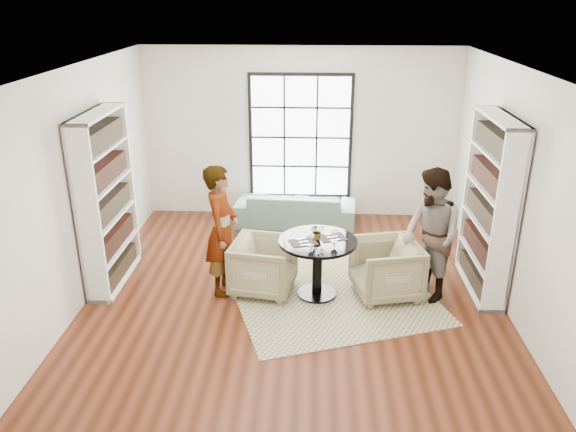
# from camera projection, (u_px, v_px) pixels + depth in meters

# --- Properties ---
(ground) EXTENTS (6.00, 6.00, 0.00)m
(ground) POSITION_uv_depth(u_px,v_px,m) (294.00, 294.00, 7.65)
(ground) COLOR #622B17
(room_shell) EXTENTS (6.00, 6.01, 6.00)m
(room_shell) POSITION_uv_depth(u_px,v_px,m) (296.00, 194.00, 7.69)
(room_shell) COLOR silver
(room_shell) RESTS_ON ground
(rug) EXTENTS (3.26, 3.26, 0.01)m
(rug) POSITION_uv_depth(u_px,v_px,m) (329.00, 290.00, 7.72)
(rug) COLOR #C0B390
(rug) RESTS_ON ground
(pedestal_table) EXTENTS (1.03, 1.03, 0.82)m
(pedestal_table) POSITION_uv_depth(u_px,v_px,m) (318.00, 256.00, 7.40)
(pedestal_table) COLOR black
(pedestal_table) RESTS_ON ground
(sofa) EXTENTS (2.12, 0.95, 0.60)m
(sofa) POSITION_uv_depth(u_px,v_px,m) (295.00, 208.00, 9.81)
(sofa) COLOR gray
(sofa) RESTS_ON ground
(armchair_left) EXTENTS (0.95, 0.93, 0.75)m
(armchair_left) POSITION_uv_depth(u_px,v_px,m) (264.00, 266.00, 7.60)
(armchair_left) COLOR tan
(armchair_left) RESTS_ON ground
(armchair_right) EXTENTS (1.00, 0.99, 0.77)m
(armchair_right) POSITION_uv_depth(u_px,v_px,m) (386.00, 269.00, 7.49)
(armchair_right) COLOR tan
(armchair_right) RESTS_ON ground
(person_left) EXTENTS (0.47, 0.68, 1.79)m
(person_left) POSITION_uv_depth(u_px,v_px,m) (222.00, 230.00, 7.43)
(person_left) COLOR gray
(person_left) RESTS_ON ground
(person_right) EXTENTS (0.90, 1.03, 1.78)m
(person_right) POSITION_uv_depth(u_px,v_px,m) (431.00, 235.00, 7.28)
(person_right) COLOR gray
(person_right) RESTS_ON ground
(placemat_left) EXTENTS (0.41, 0.36, 0.01)m
(placemat_left) POSITION_uv_depth(u_px,v_px,m) (303.00, 242.00, 7.24)
(placemat_left) COLOR #2A2724
(placemat_left) RESTS_ON pedestal_table
(placemat_right) EXTENTS (0.41, 0.36, 0.01)m
(placemat_right) POSITION_uv_depth(u_px,v_px,m) (332.00, 237.00, 7.38)
(placemat_right) COLOR #2A2724
(placemat_right) RESTS_ON pedestal_table
(cutlery_left) EXTENTS (0.21, 0.25, 0.01)m
(cutlery_left) POSITION_uv_depth(u_px,v_px,m) (303.00, 242.00, 7.24)
(cutlery_left) COLOR silver
(cutlery_left) RESTS_ON placemat_left
(cutlery_right) EXTENTS (0.21, 0.25, 0.01)m
(cutlery_right) POSITION_uv_depth(u_px,v_px,m) (332.00, 237.00, 7.38)
(cutlery_right) COLOR silver
(cutlery_right) RESTS_ON placemat_right
(wine_glass_left) EXTENTS (0.08, 0.08, 0.18)m
(wine_glass_left) POSITION_uv_depth(u_px,v_px,m) (311.00, 237.00, 7.10)
(wine_glass_left) COLOR silver
(wine_glass_left) RESTS_ON pedestal_table
(wine_glass_right) EXTENTS (0.09, 0.09, 0.20)m
(wine_glass_right) POSITION_uv_depth(u_px,v_px,m) (335.00, 233.00, 7.19)
(wine_glass_right) COLOR silver
(wine_glass_right) RESTS_ON pedestal_table
(flower_centerpiece) EXTENTS (0.24, 0.22, 0.22)m
(flower_centerpiece) POSITION_uv_depth(u_px,v_px,m) (317.00, 231.00, 7.31)
(flower_centerpiece) COLOR gray
(flower_centerpiece) RESTS_ON pedestal_table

